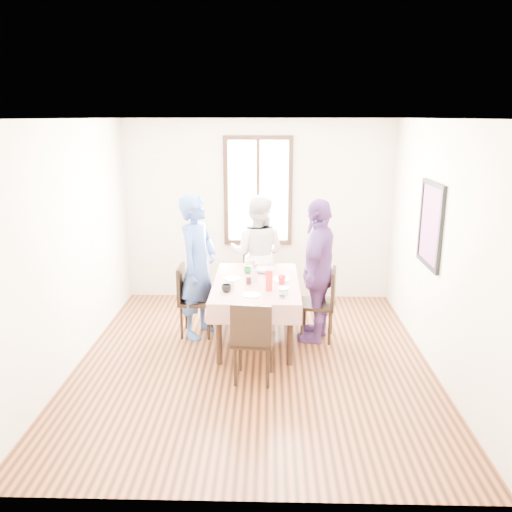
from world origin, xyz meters
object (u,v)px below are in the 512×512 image
Objects in this scene: chair_near at (254,340)px; person_left at (197,267)px; chair_far at (258,280)px; chair_left at (197,301)px; person_right at (317,271)px; dining_table at (256,311)px; person_far at (258,254)px; chair_right at (317,304)px.

person_left is (-0.74, 1.18, 0.45)m from chair_near.
chair_far is 2.08m from chair_near.
chair_left is 1.57m from person_right.
person_far is (0.00, 1.02, 0.46)m from dining_table.
dining_table is at bearing 80.47° from chair_left.
chair_far is 0.54× the size of person_far.
person_left is at bearing 169.23° from dining_table.
chair_right and chair_near have the same top height.
person_left is 1.49m from person_right.
person_left is at bearing 61.63° from person_far.
chair_far is (-0.76, 0.99, 0.00)m from chair_right.
person_left reaches higher than dining_table.
chair_right and chair_far have the same top height.
chair_left is at bearing 128.79° from chair_near.
person_left is 1.15m from person_far.
person_far reaches higher than chair_far.
dining_table is 1.04m from chair_near.
chair_right is 1.33m from chair_near.
person_right is (0.74, 1.09, 0.44)m from chair_near.
person_far reaches higher than chair_right.
person_left is (-1.51, 0.09, 0.45)m from chair_right.
chair_right is 1.00× the size of chair_near.
chair_near is at bearing 33.90° from chair_left.
person_far is (0.74, 0.88, -0.07)m from person_left.
chair_near is 1.39m from person_right.
person_right is at bearing 61.42° from chair_near.
chair_right is (1.53, -0.09, 0.00)m from chair_left.
chair_left is at bearing 60.87° from person_far.
chair_far is at bearing -125.27° from person_right.
person_right is at bearing -72.88° from person_left.
dining_table is 0.92m from person_left.
person_right is (1.49, -0.09, -0.01)m from person_left.
chair_left is at bearing 110.75° from person_left.
chair_far is 0.38m from person_far.
person_right is at bearing 122.49° from chair_far.
chair_far is 1.31m from person_right.
person_left reaches higher than chair_near.
dining_table is at bearing -80.03° from person_left.
dining_table is at bearing 103.17° from chair_right.
dining_table is 1.66× the size of chair_left.
chair_near is at bearing 85.60° from chair_far.
person_far is at bearing 139.91° from chair_left.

